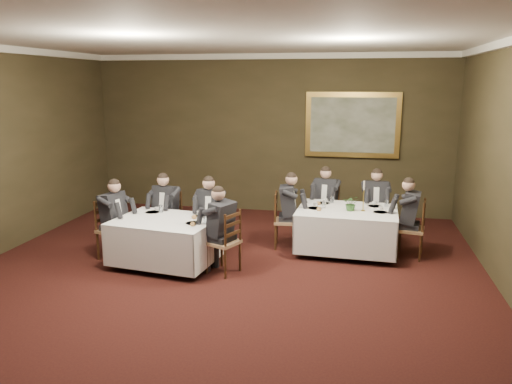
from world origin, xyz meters
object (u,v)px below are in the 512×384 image
(diner_main_backleft, at_px, (326,210))
(diner_main_endright, at_px, (411,228))
(chair_sec_endleft, at_px, (113,242))
(centerpiece, at_px, (351,202))
(diner_main_endleft, at_px, (286,219))
(painting, at_px, (352,125))
(diner_sec_backright, at_px, (211,224))
(chair_main_backleft, at_px, (326,221))
(chair_main_backright, at_px, (374,224))
(candlestick, at_px, (363,200))
(diner_sec_endright, at_px, (223,241))
(table_main, at_px, (347,227))
(chair_main_endright, at_px, (411,241))
(diner_main_backright, at_px, (375,213))
(chair_main_endleft, at_px, (285,232))
(chair_sec_endright, at_px, (224,255))
(chair_sec_backleft, at_px, (168,231))
(diner_sec_backleft, at_px, (167,219))
(chair_sec_backright, at_px, (211,236))
(table_second, at_px, (166,238))
(diner_sec_endleft, at_px, (113,229))

(diner_main_backleft, bearing_deg, diner_main_endright, 160.38)
(chair_sec_endleft, xyz_separation_m, centerpiece, (3.88, 1.01, 0.62))
(diner_main_backleft, xyz_separation_m, diner_main_endleft, (-0.64, -0.83, 0.00))
(painting, bearing_deg, diner_sec_backright, -127.58)
(chair_main_backleft, bearing_deg, chair_sec_endleft, 42.57)
(chair_main_backright, bearing_deg, candlestick, 72.13)
(diner_sec_endright, bearing_deg, chair_sec_endleft, 104.88)
(table_main, bearing_deg, chair_main_endright, -2.60)
(diner_main_backright, distance_m, centerpiece, 1.08)
(diner_sec_endright, bearing_deg, diner_main_endleft, -6.76)
(chair_main_endleft, distance_m, chair_sec_endright, 1.59)
(chair_sec_backleft, xyz_separation_m, chair_sec_endleft, (-0.68, -0.73, 0.00))
(chair_main_endleft, distance_m, diner_main_endleft, 0.23)
(candlestick, bearing_deg, chair_sec_backleft, -174.80)
(diner_sec_endright, bearing_deg, diner_sec_backleft, 75.38)
(diner_main_endright, distance_m, diner_sec_backleft, 4.21)
(chair_sec_backright, relative_size, centerpiece, 3.54)
(chair_sec_endleft, relative_size, painting, 0.50)
(chair_main_backright, relative_size, chair_main_endright, 1.00)
(chair_sec_backleft, xyz_separation_m, centerpiece, (3.20, 0.28, 0.62))
(diner_main_backright, bearing_deg, chair_main_endleft, 23.32)
(table_main, height_order, diner_main_backright, diner_main_backright)
(chair_sec_endright, distance_m, candlestick, 2.56)
(table_main, relative_size, table_second, 1.01)
(table_main, height_order, chair_sec_backleft, chair_sec_backleft)
(table_second, xyz_separation_m, diner_sec_endleft, (-0.98, 0.13, 0.06))
(diner_main_backleft, distance_m, diner_main_backright, 0.91)
(table_second, height_order, diner_main_endright, diner_main_endright)
(chair_main_endleft, xyz_separation_m, chair_sec_endright, (-0.76, -1.40, 0.00))
(diner_sec_endright, bearing_deg, chair_sec_endright, -90.00)
(chair_main_backleft, relative_size, chair_sec_endright, 1.00)
(chair_main_endleft, xyz_separation_m, chair_sec_endleft, (-2.75, -1.13, 0.00))
(diner_main_endright, height_order, chair_sec_endright, diner_main_endright)
(chair_sec_endright, relative_size, diner_sec_endright, 0.74)
(table_main, relative_size, diner_sec_endright, 1.30)
(diner_main_endleft, bearing_deg, chair_sec_endleft, -73.89)
(centerpiece, bearing_deg, diner_sec_backleft, -174.77)
(diner_main_backleft, height_order, diner_main_endright, same)
(table_main, relative_size, diner_main_endleft, 1.30)
(chair_sec_backright, xyz_separation_m, candlestick, (2.56, 0.42, 0.68))
(chair_main_endright, distance_m, diner_main_endright, 0.23)
(candlestick, bearing_deg, diner_sec_backleft, -174.61)
(chair_main_backleft, bearing_deg, chair_main_backright, -170.07)
(centerpiece, bearing_deg, diner_sec_endright, -146.17)
(chair_main_endleft, distance_m, candlestick, 1.50)
(table_main, height_order, centerpiece, centerpiece)
(chair_sec_endleft, distance_m, diner_sec_endleft, 0.23)
(candlestick, bearing_deg, chair_sec_endleft, -165.71)
(chair_main_endleft, xyz_separation_m, centerpiece, (1.13, -0.12, 0.62))
(diner_main_endleft, height_order, diner_sec_backright, same)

